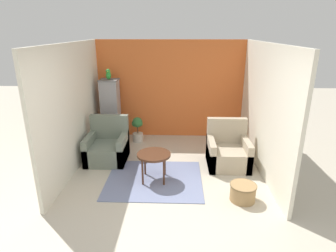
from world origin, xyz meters
name	(u,v)px	position (x,y,z in m)	size (l,w,h in m)	color
ground_plane	(164,218)	(0.00, 0.00, 0.00)	(20.00, 20.00, 0.00)	beige
wall_back_accent	(170,90)	(0.00, 3.48, 1.22)	(3.75, 0.06, 2.44)	orange
wall_left	(74,107)	(-1.84, 1.73, 1.22)	(0.06, 3.45, 2.44)	silver
wall_right	(264,109)	(1.84, 1.73, 1.22)	(0.06, 3.45, 2.44)	silver
area_rug	(154,179)	(-0.23, 1.11, 0.01)	(1.76, 1.50, 0.01)	slate
coffee_table	(154,157)	(-0.23, 1.11, 0.48)	(0.61, 0.61, 0.54)	#472819
armchair_left	(107,148)	(-1.30, 1.93, 0.28)	(0.82, 0.83, 0.92)	slate
armchair_right	(228,152)	(1.22, 1.79, 0.28)	(0.82, 0.83, 0.92)	tan
birdcage	(111,112)	(-1.45, 3.06, 0.74)	(0.52, 0.52, 1.54)	slate
parrot	(108,74)	(-1.45, 3.06, 1.66)	(0.12, 0.21, 0.26)	green
potted_plant	(138,128)	(-0.80, 3.01, 0.34)	(0.28, 0.26, 0.62)	beige
wicker_basket	(243,192)	(1.27, 0.50, 0.15)	(0.43, 0.43, 0.28)	#A37F51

